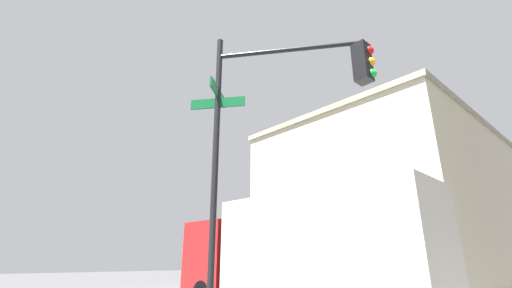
# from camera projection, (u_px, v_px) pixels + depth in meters

# --- Properties ---
(traffic_signal_near) EXTENTS (2.89, 2.31, 6.05)m
(traffic_signal_near) POSITION_uv_depth(u_px,v_px,m) (282.00, 112.00, 6.42)
(traffic_signal_near) COLOR black
(traffic_signal_near) RESTS_ON ground_plane
(building_stucco) EXTENTS (14.94, 21.98, 11.82)m
(building_stucco) POSITION_uv_depth(u_px,v_px,m) (401.00, 208.00, 29.28)
(building_stucco) COLOR beige
(building_stucco) RESTS_ON ground_plane
(box_truck_second) EXTENTS (9.04, 2.88, 3.58)m
(box_truck_second) POSITION_uv_depth(u_px,v_px,m) (299.00, 250.00, 10.72)
(box_truck_second) COLOR #B21919
(box_truck_second) RESTS_ON ground_plane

